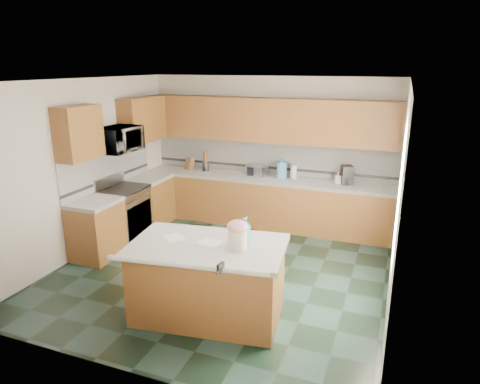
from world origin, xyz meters
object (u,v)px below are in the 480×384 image
at_px(island_base, 208,282).
at_px(island_top, 207,246).
at_px(knife_block, 189,164).
at_px(treat_jar, 237,239).
at_px(coffee_maker, 347,175).
at_px(toaster_oven, 257,171).
at_px(soap_bottle_island, 246,231).

relative_size(island_base, island_top, 0.94).
relative_size(island_top, knife_block, 7.67).
height_order(treat_jar, coffee_maker, coffee_maker).
bearing_deg(toaster_oven, soap_bottle_island, -53.84).
xyz_separation_m(toaster_oven, coffee_maker, (1.61, 0.03, 0.06)).
relative_size(soap_bottle_island, coffee_maker, 1.05).
height_order(soap_bottle_island, toaster_oven, soap_bottle_island).
relative_size(knife_block, toaster_oven, 0.67).
distance_m(knife_block, coffee_maker, 3.00).
xyz_separation_m(island_base, knife_block, (-1.85, 3.15, 0.61)).
height_order(knife_block, toaster_oven, knife_block).
bearing_deg(knife_block, soap_bottle_island, -37.63).
height_order(island_top, toaster_oven, toaster_oven).
relative_size(island_base, treat_jar, 7.41).
xyz_separation_m(treat_jar, knife_block, (-2.21, 3.14, 0.00)).
bearing_deg(island_top, treat_jar, -5.90).
relative_size(treat_jar, toaster_oven, 0.65).
distance_m(treat_jar, toaster_oven, 3.24).
relative_size(treat_jar, knife_block, 0.98).
relative_size(island_top, soap_bottle_island, 5.26).
bearing_deg(island_top, soap_bottle_island, 9.70).
height_order(island_base, soap_bottle_island, soap_bottle_island).
distance_m(treat_jar, knife_block, 3.84).
xyz_separation_m(island_base, island_top, (0.00, 0.00, 0.46)).
xyz_separation_m(island_top, coffee_maker, (1.15, 3.18, 0.19)).
height_order(soap_bottle_island, knife_block, soap_bottle_island).
xyz_separation_m(knife_block, coffee_maker, (3.00, 0.03, 0.04)).
distance_m(soap_bottle_island, coffee_maker, 3.13).
bearing_deg(soap_bottle_island, knife_block, 151.29).
xyz_separation_m(island_base, treat_jar, (0.37, 0.01, 0.60)).
xyz_separation_m(soap_bottle_island, coffee_maker, (0.73, 3.05, -0.01)).
bearing_deg(island_base, island_top, -7.56).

